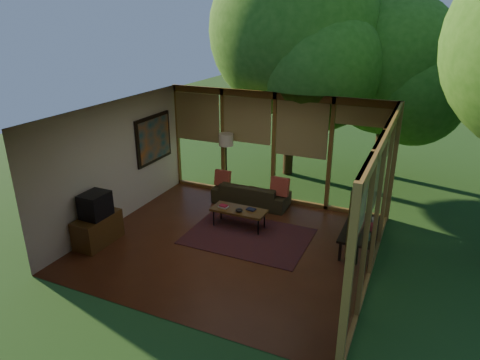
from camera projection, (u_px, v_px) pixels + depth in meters
The scene contains 25 objects.
floor at pixel (230, 244), 8.73m from camera, with size 5.50×5.50×0.00m, color #5D2D18.
ceiling at pixel (229, 113), 7.76m from camera, with size 5.50×5.50×0.00m, color silver.
wall_left at pixel (116, 163), 9.30m from camera, with size 0.04×5.00×2.70m, color silver.
wall_front at pixel (154, 241), 6.12m from camera, with size 5.50×0.04×2.70m, color silver.
window_wall_back at pixel (274, 148), 10.37m from camera, with size 5.50×0.12×2.70m, color olive.
window_wall_right at pixel (377, 207), 7.19m from camera, with size 0.12×5.00×2.70m, color olive.
tree_nw at pixel (294, 31), 11.23m from camera, with size 4.48×4.48×6.23m.
tree_ne at pixel (390, 65), 11.46m from camera, with size 3.72×3.72×4.98m.
rug at pixel (248, 236), 9.02m from camera, with size 2.53×1.79×0.01m, color maroon.
sofa at pixel (251, 194), 10.48m from camera, with size 1.86×0.73×0.54m, color #332E19.
pillow_left at pixel (223, 178), 10.61m from camera, with size 0.39×0.13×0.39m, color maroon.
pillow_right at pixel (280, 187), 10.03m from camera, with size 0.43×0.14×0.43m, color maroon.
ct_book_lower at pixel (223, 207), 9.37m from camera, with size 0.20×0.15×0.03m, color beige.
ct_book_upper at pixel (223, 206), 9.36m from camera, with size 0.17×0.13×0.03m, color maroon.
ct_book_side at pixel (251, 209), 9.25m from camera, with size 0.19×0.14×0.03m, color #151A31.
ct_bowl at pixel (239, 210), 9.16m from camera, with size 0.16×0.16×0.07m, color black.
media_cabinet at pixel (98, 230), 8.67m from camera, with size 0.50×1.00×0.60m, color brown.
television at pixel (95, 205), 8.47m from camera, with size 0.45×0.55×0.50m, color black.
console_book_a at pixel (356, 235), 8.05m from camera, with size 0.23×0.17×0.08m, color #30544C.
console_book_b at pixel (360, 225), 8.43m from camera, with size 0.23×0.17×0.10m, color maroon.
console_book_c at pixel (363, 217), 8.78m from camera, with size 0.21×0.16×0.06m, color beige.
floor_lamp at pixel (226, 143), 10.56m from camera, with size 0.36×0.36×1.65m.
coffee_table at pixel (239, 211), 9.29m from camera, with size 1.20×0.50×0.43m.
side_console at pixel (359, 230), 8.42m from camera, with size 0.60×1.40×0.46m.
wall_painting at pixel (154, 139), 10.40m from camera, with size 0.06×1.35×1.15m.
Camera 1 is at (3.34, -6.90, 4.37)m, focal length 32.00 mm.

